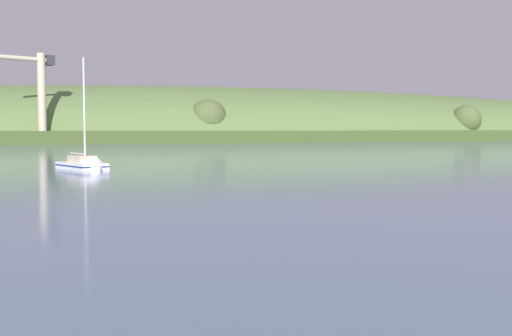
{
  "coord_description": "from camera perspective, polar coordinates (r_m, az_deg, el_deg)",
  "views": [
    {
      "loc": [
        -20.33,
        -7.3,
        4.04
      ],
      "look_at": [
        -4.31,
        33.08,
        1.3
      ],
      "focal_mm": 44.24,
      "sensor_mm": 36.0,
      "label": 1
    }
  ],
  "objects": [
    {
      "name": "dockside_crane",
      "position": [
        175.33,
        -18.88,
        5.85
      ],
      "size": [
        14.05,
        7.5,
        23.67
      ],
      "rotation": [
        0.0,
        0.0,
        3.5
      ],
      "color": "#4C4C51",
      "rests_on": "ground"
    },
    {
      "name": "far_shoreline_hill",
      "position": [
        223.45,
        -2.98,
        2.61
      ],
      "size": [
        570.22,
        103.57,
        37.15
      ],
      "rotation": [
        0.0,
        0.0,
        -0.03
      ],
      "color": "#3C4E24",
      "rests_on": "ground"
    },
    {
      "name": "sailboat_midwater_white",
      "position": [
        63.52,
        -15.15,
        0.02
      ],
      "size": [
        4.77,
        8.07,
        12.15
      ],
      "rotation": [
        0.0,
        0.0,
        5.01
      ],
      "color": "white",
      "rests_on": "ground"
    }
  ]
}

